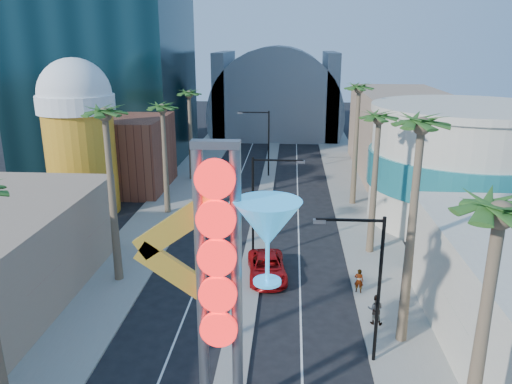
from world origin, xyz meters
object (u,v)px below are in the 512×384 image
neon_sign (239,274)px  pedestrian_a (359,281)px  pedestrian_b (375,309)px  red_pickup (267,267)px

neon_sign → pedestrian_a: size_ratio=7.62×
pedestrian_a → pedestrian_b: (0.48, -3.73, 0.09)m
neon_sign → pedestrian_a: (6.48, 12.27, -6.33)m
neon_sign → pedestrian_b: (6.96, 8.53, -6.24)m
red_pickup → pedestrian_b: (6.58, -5.72, 0.31)m
neon_sign → pedestrian_a: 15.25m
neon_sign → pedestrian_b: neon_sign is taller
pedestrian_a → red_pickup: bearing=-2.1°
pedestrian_a → pedestrian_b: bearing=113.2°
pedestrian_b → pedestrian_a: bearing=-71.9°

